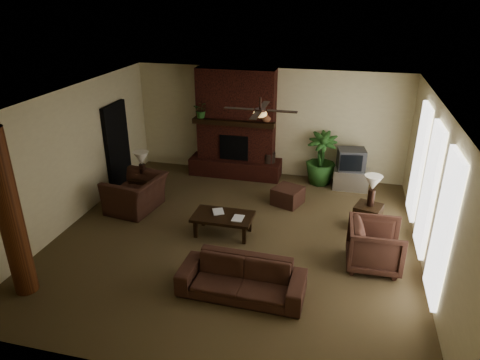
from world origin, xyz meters
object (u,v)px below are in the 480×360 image
(armchair_right, at_px, (375,243))
(floor_vase, at_px, (269,163))
(lamp_left, at_px, (142,160))
(side_table_left, at_px, (144,188))
(coffee_table, at_px, (223,218))
(side_table_right, at_px, (367,218))
(tv_stand, at_px, (351,179))
(sofa, at_px, (242,273))
(lamp_right, at_px, (373,185))
(ottoman, at_px, (288,196))
(log_column, at_px, (10,215))
(armchair_left, at_px, (135,188))
(floor_plant, at_px, (320,169))

(armchair_right, xyz_separation_m, floor_vase, (-2.54, 3.49, -0.04))
(lamp_left, bearing_deg, side_table_left, 123.52)
(coffee_table, distance_m, side_table_right, 2.97)
(armchair_right, bearing_deg, lamp_left, 71.84)
(lamp_left, distance_m, side_table_right, 5.11)
(coffee_table, distance_m, tv_stand, 3.81)
(sofa, distance_m, floor_vase, 4.82)
(coffee_table, xyz_separation_m, floor_vase, (0.37, 3.05, 0.06))
(sofa, relative_size, armchair_right, 2.17)
(armchair_right, height_order, tv_stand, armchair_right)
(armchair_right, height_order, floor_vase, armchair_right)
(floor_vase, bearing_deg, sofa, -84.83)
(lamp_left, xyz_separation_m, side_table_right, (5.06, -0.19, -0.73))
(tv_stand, bearing_deg, lamp_right, -80.34)
(ottoman, relative_size, side_table_left, 1.09)
(floor_vase, height_order, side_table_left, floor_vase)
(log_column, distance_m, ottoman, 5.74)
(side_table_right, bearing_deg, floor_vase, 138.59)
(armchair_right, distance_m, tv_stand, 3.36)
(side_table_left, relative_size, lamp_left, 0.85)
(coffee_table, bearing_deg, lamp_right, 17.73)
(log_column, distance_m, sofa, 3.70)
(armchair_right, relative_size, lamp_right, 1.44)
(armchair_left, xyz_separation_m, lamp_right, (5.04, 0.32, 0.47))
(ottoman, bearing_deg, armchair_right, -49.00)
(lamp_left, bearing_deg, lamp_right, -1.87)
(armchair_left, height_order, side_table_left, armchair_left)
(armchair_left, xyz_separation_m, lamp_left, (-0.04, 0.49, 0.47))
(side_table_left, xyz_separation_m, lamp_right, (5.10, -0.20, 0.73))
(log_column, relative_size, floor_plant, 2.09)
(armchair_left, bearing_deg, tv_stand, 124.31)
(ottoman, distance_m, floor_plant, 1.52)
(tv_stand, distance_m, side_table_left, 5.05)
(side_table_left, bearing_deg, lamp_right, -2.29)
(log_column, distance_m, floor_vase, 6.40)
(floor_plant, xyz_separation_m, side_table_right, (1.13, -2.17, -0.10))
(log_column, bearing_deg, armchair_right, 20.25)
(floor_vase, height_order, lamp_right, lamp_right)
(sofa, xyz_separation_m, lamp_left, (-3.03, 2.83, 0.60))
(floor_plant, bearing_deg, log_column, -128.26)
(tv_stand, height_order, side_table_left, side_table_left)
(floor_plant, height_order, lamp_left, lamp_left)
(side_table_left, relative_size, lamp_right, 0.85)
(sofa, bearing_deg, armchair_left, 143.57)
(log_column, xyz_separation_m, floor_plant, (4.38, 5.55, -1.03))
(ottoman, xyz_separation_m, tv_stand, (1.40, 1.22, 0.05))
(log_column, relative_size, sofa, 1.38)
(floor_vase, height_order, side_table_right, floor_vase)
(ottoman, bearing_deg, floor_vase, 117.13)
(ottoman, xyz_separation_m, lamp_right, (1.77, -0.76, 0.80))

